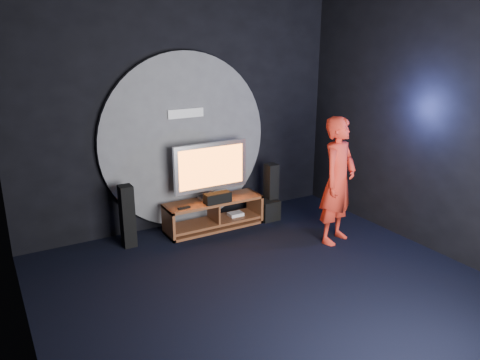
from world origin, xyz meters
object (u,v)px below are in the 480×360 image
Objects in this scene: subwoofer at (268,210)px; player at (338,181)px; tv at (211,169)px; media_console at (214,216)px; tower_speaker_left at (127,216)px; tower_speaker_right at (271,191)px.

player reaches higher than subwoofer.
tv is at bearing 113.07° from player.
subwoofer is (0.91, -0.19, -0.76)m from tv.
media_console is at bearing -84.29° from tv.
tower_speaker_left is 2.23m from subwoofer.
subwoofer is 0.18× the size of player.
tower_speaker_right is at bearing -2.89° from media_console.
tv is 1.32× the size of tower_speaker_right.
tower_speaker_right is at bearing 82.53° from player.
tower_speaker_right is (0.99, -0.05, 0.24)m from media_console.
player is (1.29, -1.26, 0.69)m from media_console.
tv is 0.65× the size of player.
player is (2.60, -1.28, 0.45)m from tower_speaker_left.
media_console is 1.70× the size of tower_speaker_left.
tower_speaker_right is 1.32m from player.
tv is 1.39m from tower_speaker_left.
media_console is 1.70× the size of tower_speaker_right.
tower_speaker_left is 2.93m from player.
tower_speaker_left is (-1.31, 0.02, 0.24)m from media_console.
player is at bearing -26.21° from tower_speaker_left.
subwoofer is (-0.09, -0.07, -0.28)m from tower_speaker_right.
tower_speaker_left is at bearing 132.53° from player.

